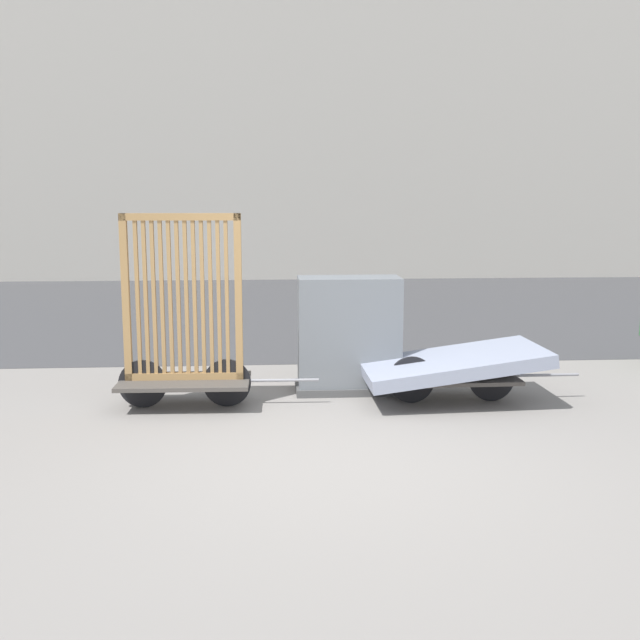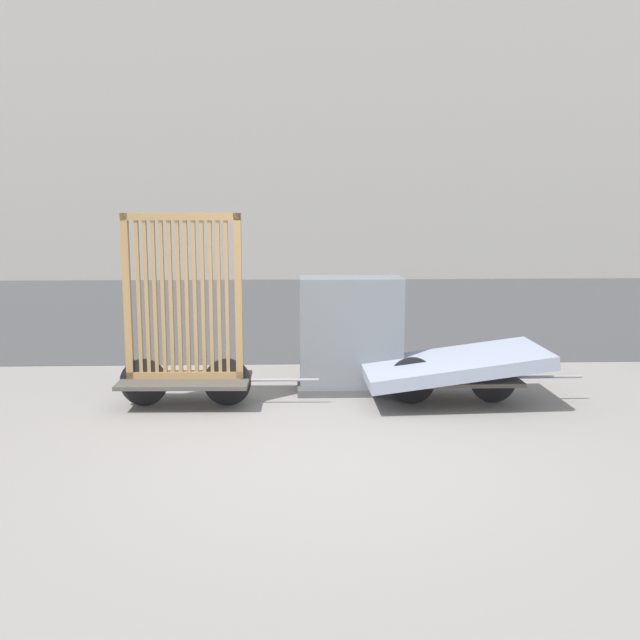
% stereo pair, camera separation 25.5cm
% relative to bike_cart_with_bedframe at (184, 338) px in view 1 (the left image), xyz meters
% --- Properties ---
extents(ground_plane, '(60.00, 60.00, 0.00)m').
position_rel_bike_cart_with_bedframe_xyz_m(ground_plane, '(1.36, -1.70, -0.71)').
color(ground_plane, gray).
extents(road_strip, '(56.00, 10.14, 0.01)m').
position_rel_bike_cart_with_bedframe_xyz_m(road_strip, '(1.36, 6.94, -0.70)').
color(road_strip, '#424244').
rests_on(road_strip, ground_plane).
extents(building_facade, '(48.00, 4.00, 11.92)m').
position_rel_bike_cart_with_bedframe_xyz_m(building_facade, '(1.36, 14.01, 5.25)').
color(building_facade, '#B2ADA3').
rests_on(building_facade, ground_plane).
extents(bike_cart_with_bedframe, '(2.01, 0.75, 1.94)m').
position_rel_bike_cart_with_bedframe_xyz_m(bike_cart_with_bedframe, '(0.00, 0.00, 0.00)').
color(bike_cart_with_bedframe, '#4C4742').
rests_on(bike_cart_with_bedframe, ground_plane).
extents(bike_cart_with_mattress, '(2.27, 1.11, 0.59)m').
position_rel_bike_cart_with_bedframe_xyz_m(bike_cart_with_mattress, '(2.72, 0.00, -0.33)').
color(bike_cart_with_mattress, '#4C4742').
rests_on(bike_cart_with_mattress, ground_plane).
extents(utility_cabinet, '(1.15, 0.57, 1.25)m').
position_rel_bike_cart_with_bedframe_xyz_m(utility_cabinet, '(1.71, 0.51, -0.12)').
color(utility_cabinet, '#4C4C4C').
rests_on(utility_cabinet, ground_plane).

